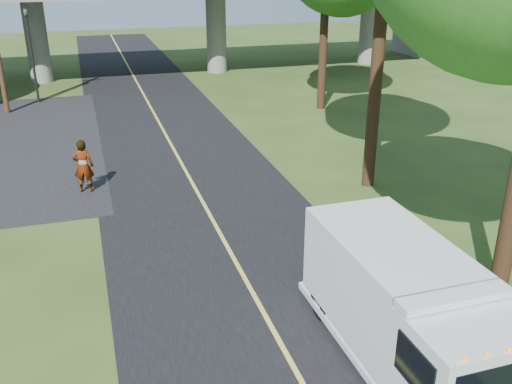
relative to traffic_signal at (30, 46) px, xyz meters
name	(u,v)px	position (x,y,z in m)	size (l,w,h in m)	color
ground	(299,377)	(6.00, -26.00, -3.20)	(120.00, 120.00, 0.00)	#2D4217
road	(198,193)	(6.00, -16.00, -3.19)	(7.00, 90.00, 0.02)	black
lane_line	(198,193)	(6.00, -16.00, -3.17)	(0.12, 90.00, 0.01)	gold
overpass	(128,8)	(6.00, 6.00, 1.36)	(54.00, 10.00, 7.30)	slate
traffic_signal	(30,46)	(0.00, 0.00, 0.00)	(0.18, 0.22, 5.20)	black
step_van	(405,306)	(8.20, -26.13, -1.83)	(2.26, 6.01, 2.51)	silver
pedestrian	(83,166)	(2.20, -14.63, -2.22)	(0.71, 0.47, 1.95)	gray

